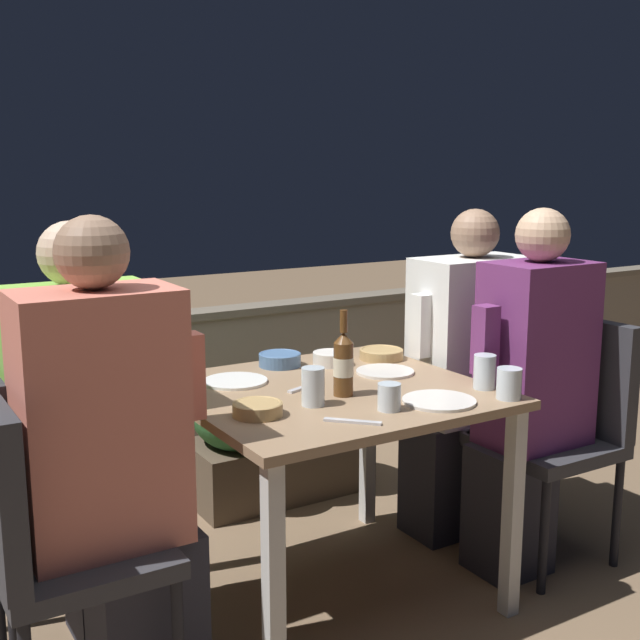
% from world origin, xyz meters
% --- Properties ---
extents(ground_plane, '(16.00, 16.00, 0.00)m').
position_xyz_m(ground_plane, '(0.00, 0.00, 0.00)').
color(ground_plane, '#7A6047').
extents(parapet_wall, '(9.00, 0.18, 0.72)m').
position_xyz_m(parapet_wall, '(0.00, 1.72, 0.36)').
color(parapet_wall, gray).
rests_on(parapet_wall, ground_plane).
extents(dining_table, '(0.98, 0.93, 0.74)m').
position_xyz_m(dining_table, '(0.00, 0.00, 0.65)').
color(dining_table, '#937556').
rests_on(dining_table, ground_plane).
extents(planter_hedge, '(0.78, 0.47, 0.60)m').
position_xyz_m(planter_hedge, '(0.25, 0.86, 0.34)').
color(planter_hedge, brown).
rests_on(planter_hedge, ground_plane).
extents(chair_left_near, '(0.45, 0.44, 0.91)m').
position_xyz_m(chair_left_near, '(-0.98, -0.16, 0.55)').
color(chair_left_near, '#333338').
rests_on(chair_left_near, ground_plane).
extents(person_coral_top, '(0.49, 0.26, 1.35)m').
position_xyz_m(person_coral_top, '(-0.78, -0.16, 0.68)').
color(person_coral_top, '#282833').
rests_on(person_coral_top, ground_plane).
extents(chair_left_far, '(0.45, 0.44, 0.91)m').
position_xyz_m(chair_left_far, '(-0.95, 0.17, 0.55)').
color(chair_left_far, '#333338').
rests_on(chair_left_far, ground_plane).
extents(person_green_blouse, '(0.51, 0.26, 1.32)m').
position_xyz_m(person_green_blouse, '(-0.75, 0.17, 0.66)').
color(person_green_blouse, '#282833').
rests_on(person_green_blouse, ground_plane).
extents(chair_right_near, '(0.45, 0.44, 0.91)m').
position_xyz_m(chair_right_near, '(0.92, -0.19, 0.55)').
color(chair_right_near, '#333338').
rests_on(chair_right_near, ground_plane).
extents(person_purple_stripe, '(0.47, 0.26, 1.33)m').
position_xyz_m(person_purple_stripe, '(0.72, -0.19, 0.67)').
color(person_purple_stripe, '#282833').
rests_on(person_purple_stripe, ground_plane).
extents(chair_right_far, '(0.45, 0.44, 0.91)m').
position_xyz_m(chair_right_far, '(0.94, 0.18, 0.55)').
color(chair_right_far, '#333338').
rests_on(chair_right_far, ground_plane).
extents(person_white_polo, '(0.52, 0.26, 1.31)m').
position_xyz_m(person_white_polo, '(0.74, 0.18, 0.65)').
color(person_white_polo, '#282833').
rests_on(person_white_polo, ground_plane).
extents(beer_bottle, '(0.07, 0.07, 0.28)m').
position_xyz_m(beer_bottle, '(-0.01, -0.09, 0.85)').
color(beer_bottle, brown).
rests_on(beer_bottle, dining_table).
extents(plate_0, '(0.21, 0.21, 0.01)m').
position_xyz_m(plate_0, '(0.27, 0.07, 0.75)').
color(plate_0, silver).
rests_on(plate_0, dining_table).
extents(plate_1, '(0.23, 0.23, 0.01)m').
position_xyz_m(plate_1, '(0.20, -0.31, 0.75)').
color(plate_1, silver).
rests_on(plate_1, dining_table).
extents(plate_2, '(0.22, 0.22, 0.01)m').
position_xyz_m(plate_2, '(-0.24, 0.23, 0.75)').
color(plate_2, white).
rests_on(plate_2, dining_table).
extents(bowl_0, '(0.17, 0.17, 0.04)m').
position_xyz_m(bowl_0, '(0.38, 0.25, 0.77)').
color(bowl_0, tan).
rests_on(bowl_0, dining_table).
extents(bowl_1, '(0.16, 0.16, 0.05)m').
position_xyz_m(bowl_1, '(0.00, 0.36, 0.77)').
color(bowl_1, '#4C709E').
rests_on(bowl_1, dining_table).
extents(bowl_2, '(0.15, 0.15, 0.04)m').
position_xyz_m(bowl_2, '(-0.34, -0.14, 0.77)').
color(bowl_2, tan).
rests_on(bowl_2, dining_table).
extents(bowl_3, '(0.13, 0.13, 0.05)m').
position_xyz_m(bowl_3, '(0.17, 0.27, 0.77)').
color(bowl_3, silver).
rests_on(bowl_3, dining_table).
extents(glass_cup_0, '(0.07, 0.07, 0.12)m').
position_xyz_m(glass_cup_0, '(-0.15, -0.13, 0.80)').
color(glass_cup_0, silver).
rests_on(glass_cup_0, dining_table).
extents(glass_cup_1, '(0.07, 0.07, 0.11)m').
position_xyz_m(glass_cup_1, '(0.43, -0.27, 0.80)').
color(glass_cup_1, silver).
rests_on(glass_cup_1, dining_table).
extents(glass_cup_2, '(0.07, 0.07, 0.08)m').
position_xyz_m(glass_cup_2, '(0.02, -0.30, 0.79)').
color(glass_cup_2, silver).
rests_on(glass_cup_2, dining_table).
extents(glass_cup_3, '(0.08, 0.08, 0.10)m').
position_xyz_m(glass_cup_3, '(0.42, -0.40, 0.79)').
color(glass_cup_3, silver).
rests_on(glass_cup_3, dining_table).
extents(fork_0, '(0.17, 0.08, 0.01)m').
position_xyz_m(fork_0, '(-0.07, 0.05, 0.75)').
color(fork_0, silver).
rests_on(fork_0, dining_table).
extents(fork_1, '(0.13, 0.14, 0.01)m').
position_xyz_m(fork_1, '(-0.14, -0.34, 0.75)').
color(fork_1, silver).
rests_on(fork_1, dining_table).
extents(potted_plant, '(0.41, 0.41, 0.79)m').
position_xyz_m(potted_plant, '(1.43, 0.69, 0.49)').
color(potted_plant, '#9E5638').
rests_on(potted_plant, ground_plane).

